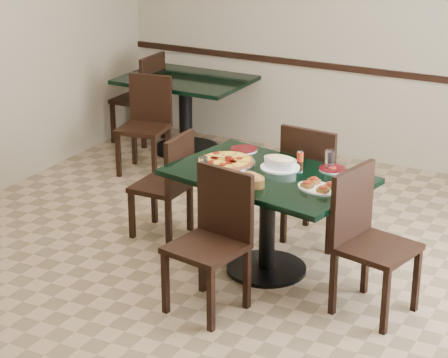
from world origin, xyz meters
The scene contains 21 objects.
floor centered at (0.00, 0.00, 0.00)m, with size 5.50×5.50×0.00m, color #8F7352.
room_shell centered at (1.02, 1.73, 1.17)m, with size 5.50×5.50×5.50m.
main_table centered at (0.28, 0.13, 0.57)m, with size 1.50×1.11×0.75m.
back_table centered at (-1.60, 2.20, 0.52)m, with size 1.24×0.91×0.75m.
chair_far centered at (0.39, 0.72, 0.54)m, with size 0.48×0.48×0.96m.
chair_near centered at (0.20, -0.49, 0.53)m, with size 0.51×0.51×0.95m.
chair_right centered at (1.08, -0.06, 0.54)m, with size 0.54×0.54×0.97m.
chair_left centered at (-0.65, 0.33, 0.47)m, with size 0.40×0.40×0.84m.
back_chair_near centered at (-1.63, 1.53, 0.50)m, with size 0.48×0.48×0.90m.
back_chair_left centered at (-2.11, 2.23, 0.52)m, with size 0.43×0.43×0.93m.
pepperoni_pizza centered at (-0.07, 0.19, 0.77)m, with size 0.41×0.41×0.04m.
lasagna_casserole centered at (0.31, 0.28, 0.80)m, with size 0.28×0.28×0.09m.
bread_basket centered at (0.28, -0.11, 0.79)m, with size 0.25×0.23×0.09m.
bruschetta_platter centered at (0.71, 0.02, 0.77)m, with size 0.36×0.29×0.05m.
side_plate_near centered at (0.10, -0.16, 0.76)m, with size 0.18×0.18×0.02m.
side_plate_far_r centered at (0.65, 0.41, 0.76)m, with size 0.19×0.19×0.03m.
side_plate_far_l centered at (-0.09, 0.50, 0.76)m, with size 0.21×0.21×0.02m.
napkin_setting centered at (0.13, -0.16, 0.75)m, with size 0.18×0.18×0.01m.
water_glass_a centered at (0.63, 0.41, 0.82)m, with size 0.07×0.07×0.14m, color white.
water_glass_b centered at (-0.09, -0.13, 0.82)m, with size 0.07×0.07×0.14m, color white.
pepper_shaker centered at (0.38, 0.48, 0.79)m, with size 0.05×0.05×0.09m.
Camera 1 is at (2.69, -5.04, 2.88)m, focal length 70.00 mm.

